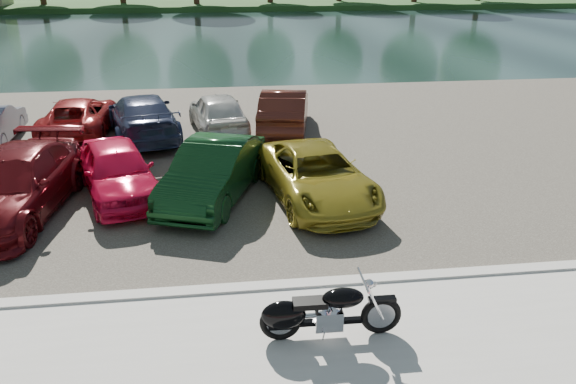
% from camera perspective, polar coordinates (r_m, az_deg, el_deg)
% --- Properties ---
extents(ground, '(200.00, 200.00, 0.00)m').
position_cam_1_polar(ground, '(9.20, 0.23, -16.66)').
color(ground, '#595447').
rests_on(ground, ground).
extents(kerb, '(60.00, 0.30, 0.14)m').
position_cam_1_polar(kerb, '(10.77, -1.15, -9.64)').
color(kerb, beige).
rests_on(kerb, ground).
extents(parking_lot, '(60.00, 18.00, 0.04)m').
position_cam_1_polar(parking_lot, '(18.98, -4.04, 4.87)').
color(parking_lot, '#3B3730').
rests_on(parking_lot, ground).
extents(river, '(120.00, 40.00, 0.00)m').
position_cam_1_polar(river, '(47.41, -6.20, 15.59)').
color(river, '#192E2A').
rests_on(river, ground).
extents(far_bank, '(120.00, 24.00, 0.60)m').
position_cam_1_polar(far_bank, '(79.24, -6.81, 18.63)').
color(far_bank, '#204619').
rests_on(far_bank, ground).
extents(motorcycle, '(2.33, 0.75, 1.05)m').
position_cam_1_polar(motorcycle, '(9.23, 3.05, -12.15)').
color(motorcycle, black).
rests_on(motorcycle, promenade).
extents(car_3, '(2.74, 5.52, 1.54)m').
position_cam_1_polar(car_3, '(14.91, -26.06, 0.64)').
color(car_3, '#560C10').
rests_on(car_3, parking_lot).
extents(car_4, '(2.91, 4.52, 1.43)m').
position_cam_1_polar(car_4, '(15.14, -16.93, 2.13)').
color(car_4, red).
rests_on(car_4, parking_lot).
extents(car_5, '(3.01, 4.79, 1.49)m').
position_cam_1_polar(car_5, '(14.44, -7.61, 2.07)').
color(car_5, '#0E3516').
rests_on(car_5, parking_lot).
extents(car_6, '(2.94, 5.10, 1.34)m').
position_cam_1_polar(car_6, '(14.31, 2.90, 1.72)').
color(car_6, olive).
rests_on(car_6, parking_lot).
extents(car_10, '(2.23, 4.69, 1.29)m').
position_cam_1_polar(car_10, '(21.18, -20.50, 7.25)').
color(car_10, maroon).
rests_on(car_10, parking_lot).
extents(car_11, '(3.25, 5.49, 1.49)m').
position_cam_1_polar(car_11, '(20.05, -14.57, 7.45)').
color(car_11, '#272F4D').
rests_on(car_11, parking_lot).
extents(car_12, '(2.38, 4.43, 1.43)m').
position_cam_1_polar(car_12, '(20.25, -7.14, 8.06)').
color(car_12, silver).
rests_on(car_12, parking_lot).
extents(car_13, '(2.37, 4.74, 1.49)m').
position_cam_1_polar(car_13, '(20.28, -0.37, 8.35)').
color(car_13, '#4F1D15').
rests_on(car_13, parking_lot).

